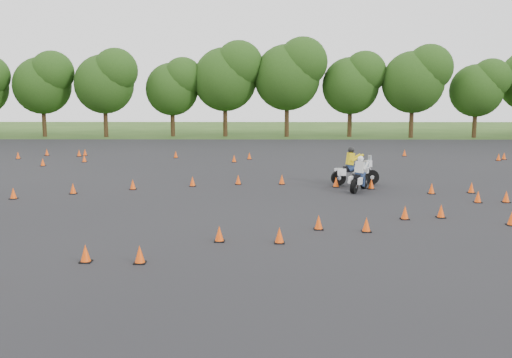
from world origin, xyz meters
The scene contains 6 objects.
ground centered at (0.00, 0.00, 0.00)m, with size 140.00×140.00×0.00m, color #2D5119.
asphalt_pad centered at (0.00, 6.00, 0.01)m, with size 62.00×62.00×0.00m, color black.
treeline centered at (4.46, 34.95, 4.69)m, with size 87.23×32.50×11.19m.
traffic_cones centered at (-0.02, 5.21, 0.23)m, with size 32.48×33.14×0.45m.
rider_yellow centered at (4.68, 10.05, 0.91)m, with size 2.34×0.72×1.80m, color gold, non-canonical shape.
rider_white centered at (4.57, 8.39, 0.80)m, with size 2.06×0.63×1.59m, color beige, non-canonical shape.
Camera 1 is at (0.20, -16.83, 4.35)m, focal length 40.00 mm.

